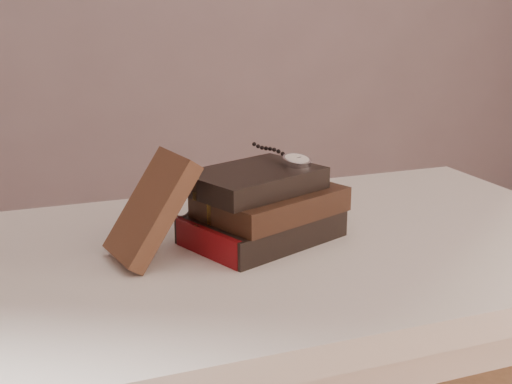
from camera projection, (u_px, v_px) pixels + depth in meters
name	position (u px, v px, depth m)	size (l,w,h in m)	color
table	(288.00, 296.00, 1.01)	(1.00, 0.60, 0.75)	silver
book_stack	(263.00, 207.00, 0.98)	(0.26, 0.22, 0.11)	black
journal	(151.00, 208.00, 0.90)	(0.02, 0.10, 0.16)	#3F2418
pocket_watch	(294.00, 159.00, 0.99)	(0.06, 0.15, 0.02)	silver
eyeglasses	(191.00, 200.00, 0.98)	(0.12, 0.13, 0.04)	silver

